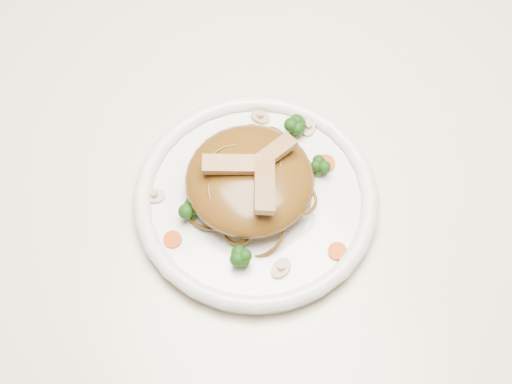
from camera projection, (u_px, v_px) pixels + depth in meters
ground at (269, 328)px, 1.56m from camera, size 4.00×4.00×0.00m
table at (276, 177)px, 0.99m from camera, size 1.20×0.80×0.75m
plate at (256, 201)px, 0.85m from camera, size 0.33×0.33×0.02m
noodle_mound at (250, 180)px, 0.83m from camera, size 0.16×0.16×0.05m
chicken_a at (272, 154)px, 0.81m from camera, size 0.06×0.03×0.01m
chicken_b at (232, 164)px, 0.80m from camera, size 0.07×0.05×0.01m
chicken_c at (265, 185)px, 0.79m from camera, size 0.05×0.07×0.01m
broccoli_0 at (296, 124)px, 0.88m from camera, size 0.03×0.03×0.03m
broccoli_1 at (191, 210)px, 0.82m from camera, size 0.03×0.03×0.03m
broccoli_2 at (242, 258)px, 0.79m from camera, size 0.03×0.03×0.03m
broccoli_3 at (319, 167)px, 0.85m from camera, size 0.03×0.03×0.03m
carrot_0 at (252, 131)px, 0.89m from camera, size 0.02×0.02×0.00m
carrot_1 at (173, 239)px, 0.82m from camera, size 0.02×0.02×0.00m
carrot_2 at (326, 164)px, 0.87m from camera, size 0.03×0.03×0.00m
carrot_3 at (202, 159)px, 0.87m from camera, size 0.03×0.03×0.00m
carrot_4 at (337, 251)px, 0.81m from camera, size 0.03×0.03×0.00m
mushroom_0 at (281, 268)px, 0.80m from camera, size 0.03×0.03×0.01m
mushroom_1 at (308, 128)px, 0.89m from camera, size 0.03×0.03×0.01m
mushroom_2 at (154, 196)px, 0.84m from camera, size 0.03×0.03×0.01m
mushroom_3 at (260, 117)px, 0.90m from camera, size 0.03×0.03×0.01m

